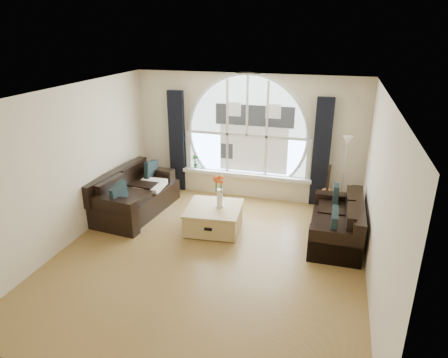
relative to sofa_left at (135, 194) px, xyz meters
The scene contains 21 objects.
ground 2.34m from the sofa_left, 31.34° to the right, with size 5.00×5.50×0.01m, color brown.
ceiling 3.26m from the sofa_left, 31.34° to the right, with size 5.00×5.50×0.01m, color silver.
wall_back 2.68m from the sofa_left, 38.13° to the left, with size 5.00×0.01×2.70m, color beige.
wall_front 4.52m from the sofa_left, 63.47° to the right, with size 5.00×0.01×2.70m, color beige.
wall_left 1.62m from the sofa_left, 113.68° to the right, with size 0.01×5.50×2.70m, color beige.
wall_right 4.73m from the sofa_left, 15.04° to the right, with size 0.01×5.50×2.70m, color beige.
attic_slope 4.76m from the sofa_left, 16.06° to the right, with size 0.92×5.50×0.72m, color silver.
arched_window 2.77m from the sofa_left, 37.58° to the left, with size 2.60×0.06×2.15m, color silver.
window_sill 2.45m from the sofa_left, 36.28° to the left, with size 2.90×0.22×0.08m, color white.
window_frame 2.76m from the sofa_left, 37.03° to the left, with size 2.76×0.08×2.15m, color white.
neighbor_house 2.82m from the sofa_left, 35.31° to the left, with size 1.70×0.02×1.50m, color silver.
curtain_left 1.66m from the sofa_left, 75.37° to the left, with size 0.35×0.12×2.30m, color black.
curtain_right 3.92m from the sofa_left, 21.79° to the left, with size 0.35×0.12×2.30m, color black.
sofa_left is the anchor object (origin of this frame).
sofa_right 3.98m from the sofa_left, ahead, with size 0.86×1.72×0.77m, color black.
coffee_chest 1.79m from the sofa_left, ahead, with size 1.00×1.00×0.49m, color tan.
throw_blanket 0.37m from the sofa_left, 55.06° to the left, with size 0.55×0.55×0.10m, color silver.
vase_flowers 1.92m from the sofa_left, ahead, with size 0.24×0.24×0.70m, color white.
floor_lamp 4.25m from the sofa_left, 16.72° to the left, with size 0.24×0.24×1.60m, color #B2B2B2.
guitar 3.93m from the sofa_left, 16.37° to the left, with size 0.36×0.24×1.06m, color brown.
potted_plant 1.68m from the sofa_left, 61.42° to the left, with size 0.17×0.12×0.33m, color #1E6023.
Camera 1 is at (1.81, -5.47, 3.60)m, focal length 31.90 mm.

